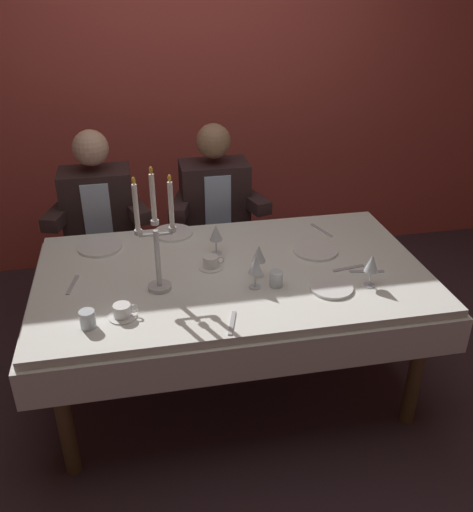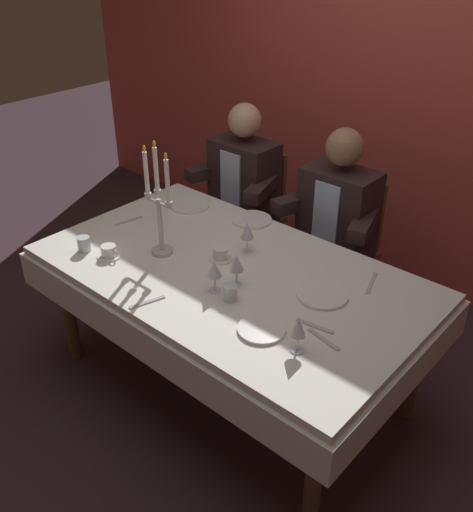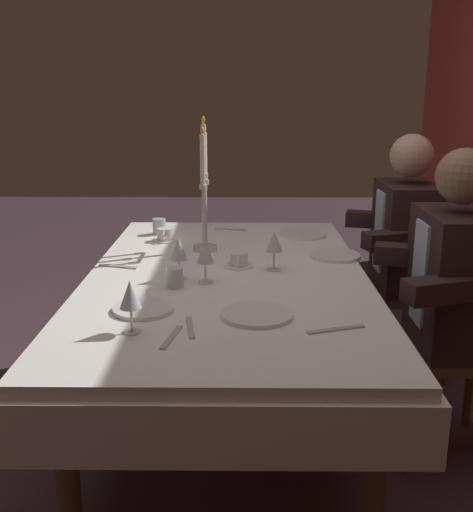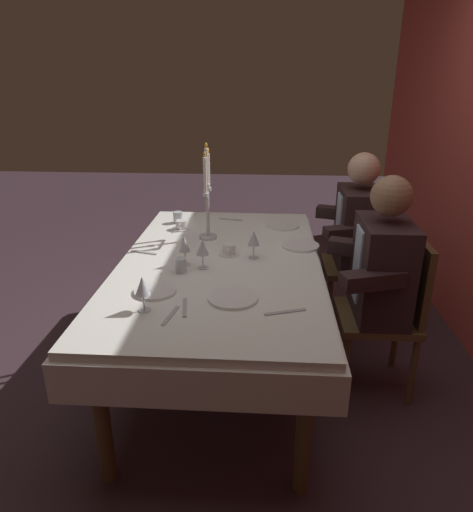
{
  "view_description": "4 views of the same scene",
  "coord_description": "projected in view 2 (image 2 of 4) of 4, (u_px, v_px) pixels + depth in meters",
  "views": [
    {
      "loc": [
        -0.43,
        -2.32,
        2.08
      ],
      "look_at": [
        0.03,
        0.06,
        0.78
      ],
      "focal_mm": 38.55,
      "sensor_mm": 36.0,
      "label": 1
    },
    {
      "loc": [
        1.57,
        -1.73,
        2.21
      ],
      "look_at": [
        0.05,
        -0.0,
        0.83
      ],
      "focal_mm": 39.84,
      "sensor_mm": 36.0,
      "label": 2
    },
    {
      "loc": [
        2.29,
        0.06,
        1.45
      ],
      "look_at": [
        0.09,
        0.04,
        0.84
      ],
      "focal_mm": 42.37,
      "sensor_mm": 36.0,
      "label": 3
    },
    {
      "loc": [
        2.35,
        0.25,
        1.7
      ],
      "look_at": [
        -0.01,
        0.09,
        0.76
      ],
      "focal_mm": 32.12,
      "sensor_mm": 36.0,
      "label": 4
    }
  ],
  "objects": [
    {
      "name": "ground_plane",
      "position": [
        231.0,
        382.0,
        3.14
      ],
      "size": [
        12.0,
        12.0,
        0.0
      ],
      "primitive_type": "plane",
      "color": "#3E2B34"
    },
    {
      "name": "water_tumbler_0",
      "position": [
        84.0,
        244.0,
        2.89
      ],
      "size": [
        0.07,
        0.07,
        0.08
      ],
      "primitive_type": "cylinder",
      "color": "silver",
      "rests_on": "dining_table"
    },
    {
      "name": "knife_1",
      "position": [
        371.0,
        283.0,
        2.65
      ],
      "size": [
        0.08,
        0.19,
        0.01
      ],
      "primitive_type": "cube",
      "rotation": [
        0.0,
        0.0,
        1.89
      ],
      "color": "#B7B7BC",
      "rests_on": "dining_table"
    },
    {
      "name": "fork_3",
      "position": [
        129.0,
        221.0,
        3.19
      ],
      "size": [
        0.05,
        0.17,
        0.01
      ],
      "primitive_type": "cube",
      "rotation": [
        0.0,
        0.0,
        1.37
      ],
      "color": "#B7B7BC",
      "rests_on": "dining_table"
    },
    {
      "name": "coffee_cup_1",
      "position": [
        109.0,
        252.0,
        2.85
      ],
      "size": [
        0.13,
        0.12,
        0.06
      ],
      "color": "white",
      "rests_on": "dining_table"
    },
    {
      "name": "coffee_cup_0",
      "position": [
        221.0,
        254.0,
        2.83
      ],
      "size": [
        0.13,
        0.12,
        0.06
      ],
      "color": "white",
      "rests_on": "dining_table"
    },
    {
      "name": "seated_diner_1",
      "position": [
        339.0,
        212.0,
        3.3
      ],
      "size": [
        0.63,
        0.48,
        1.24
      ],
      "color": "brown",
      "rests_on": "ground_plane"
    },
    {
      "name": "water_tumbler_1",
      "position": [
        230.0,
        293.0,
        2.52
      ],
      "size": [
        0.06,
        0.06,
        0.08
      ],
      "primitive_type": "cylinder",
      "color": "silver",
      "rests_on": "dining_table"
    },
    {
      "name": "wine_glass_1",
      "position": [
        237.0,
        264.0,
        2.58
      ],
      "size": [
        0.07,
        0.07,
        0.16
      ],
      "color": "silver",
      "rests_on": "dining_table"
    },
    {
      "name": "wine_glass_3",
      "position": [
        247.0,
        231.0,
        2.84
      ],
      "size": [
        0.07,
        0.07,
        0.16
      ],
      "color": "silver",
      "rests_on": "dining_table"
    },
    {
      "name": "dinner_plate_2",
      "position": [
        322.0,
        295.0,
        2.56
      ],
      "size": [
        0.23,
        0.23,
        0.01
      ],
      "primitive_type": "cylinder",
      "color": "white",
      "rests_on": "dining_table"
    },
    {
      "name": "wine_glass_0",
      "position": [
        215.0,
        269.0,
        2.54
      ],
      "size": [
        0.07,
        0.07,
        0.16
      ],
      "color": "silver",
      "rests_on": "dining_table"
    },
    {
      "name": "fork_2",
      "position": [
        147.0,
        302.0,
        2.51
      ],
      "size": [
        0.07,
        0.17,
        0.01
      ],
      "primitive_type": "cube",
      "rotation": [
        0.0,
        0.0,
        1.28
      ],
      "color": "#B7B7BC",
      "rests_on": "dining_table"
    },
    {
      "name": "wine_glass_2",
      "position": [
        299.0,
        327.0,
        2.18
      ],
      "size": [
        0.07,
        0.07,
        0.16
      ],
      "color": "silver",
      "rests_on": "dining_table"
    },
    {
      "name": "dinner_plate_3",
      "position": [
        190.0,
        205.0,
        3.35
      ],
      "size": [
        0.23,
        0.23,
        0.01
      ],
      "primitive_type": "cylinder",
      "color": "white",
      "rests_on": "dining_table"
    },
    {
      "name": "candelabra",
      "position": [
        159.0,
        209.0,
        2.77
      ],
      "size": [
        0.19,
        0.11,
        0.59
      ],
      "color": "silver",
      "rests_on": "dining_table"
    },
    {
      "name": "back_wall",
      "position": [
        409.0,
        79.0,
        3.51
      ],
      "size": [
        6.0,
        0.12,
        2.7
      ],
      "primitive_type": "cube",
      "color": "#C54B43",
      "rests_on": "ground_plane"
    },
    {
      "name": "dinner_plate_0",
      "position": [
        262.0,
        329.0,
        2.34
      ],
      "size": [
        0.2,
        0.2,
        0.01
      ],
      "primitive_type": "cylinder",
      "color": "white",
      "rests_on": "dining_table"
    },
    {
      "name": "dining_table",
      "position": [
        230.0,
        289.0,
        2.82
      ],
      "size": [
        1.94,
        1.14,
        0.74
      ],
      "color": "white",
      "rests_on": "ground_plane"
    },
    {
      "name": "fork_0",
      "position": [
        315.0,
        326.0,
        2.37
      ],
      "size": [
        0.17,
        0.04,
        0.01
      ],
      "primitive_type": "cube",
      "rotation": [
        0.0,
        0.0,
        0.15
      ],
      "color": "#B7B7BC",
      "rests_on": "dining_table"
    },
    {
      "name": "fork_4",
      "position": [
        323.0,
        339.0,
        2.29
      ],
      "size": [
        0.17,
        0.05,
        0.01
      ],
      "primitive_type": "cube",
      "rotation": [
        0.0,
        0.0,
        -0.19
      ],
      "color": "#B7B7BC",
      "rests_on": "dining_table"
    },
    {
      "name": "seated_diner_0",
      "position": [
        245.0,
        180.0,
        3.71
      ],
      "size": [
        0.63,
        0.48,
        1.24
      ],
      "color": "brown",
      "rests_on": "ground_plane"
    },
    {
      "name": "dinner_plate_1",
      "position": [
        252.0,
        220.0,
        3.19
      ],
      "size": [
        0.22,
        0.22,
        0.01
      ],
      "primitive_type": "cylinder",
      "color": "white",
      "rests_on": "dining_table"
    }
  ]
}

